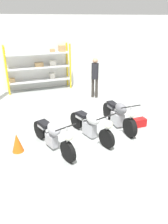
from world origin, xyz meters
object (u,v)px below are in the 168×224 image
object	(u,v)px
motorcycle_silver	(53,135)
traffic_cone	(17,143)
shelving_rack	(41,66)
toolbox	(139,122)
motorcycle_grey	(119,115)
motorcycle_white	(91,124)
person_browsing	(95,74)

from	to	relation	value
motorcycle_silver	traffic_cone	distance (m)	1.01
shelving_rack	toolbox	size ratio (longest dim) A/B	7.26
motorcycle_grey	motorcycle_white	bearing A→B (deg)	-73.44
person_browsing	traffic_cone	world-z (taller)	person_browsing
traffic_cone	person_browsing	bearing A→B (deg)	41.63
motorcycle_white	person_browsing	world-z (taller)	person_browsing
motorcycle_white	traffic_cone	bearing A→B (deg)	-106.59
person_browsing	toolbox	xyz separation A→B (m)	(0.21, -3.32, -0.95)
motorcycle_silver	motorcycle_grey	xyz separation A→B (m)	(2.40, 0.57, -0.03)
shelving_rack	traffic_cone	world-z (taller)	shelving_rack
shelving_rack	motorcycle_silver	distance (m)	5.90
motorcycle_white	motorcycle_grey	size ratio (longest dim) A/B	0.98
motorcycle_silver	toolbox	world-z (taller)	motorcycle_silver
motorcycle_silver	motorcycle_grey	bearing A→B (deg)	86.07
motorcycle_white	toolbox	size ratio (longest dim) A/B	4.59
toolbox	motorcycle_silver	bearing A→B (deg)	-173.56
motorcycle_white	traffic_cone	distance (m)	2.20
motorcycle_silver	person_browsing	size ratio (longest dim) A/B	1.11
motorcycle_silver	motorcycle_white	distance (m)	1.26
traffic_cone	toolbox	bearing A→B (deg)	1.19
shelving_rack	motorcycle_grey	bearing A→B (deg)	-73.66
motorcycle_white	motorcycle_grey	xyz separation A→B (m)	(1.15, 0.34, -0.02)
motorcycle_grey	person_browsing	size ratio (longest dim) A/B	1.13
motorcycle_grey	traffic_cone	size ratio (longest dim) A/B	3.74
toolbox	traffic_cone	distance (m)	4.05
toolbox	traffic_cone	xyz separation A→B (m)	(-4.04, -0.08, 0.14)
shelving_rack	toolbox	xyz separation A→B (m)	(2.22, -5.44, -1.06)
shelving_rack	person_browsing	size ratio (longest dim) A/B	1.75
motorcycle_silver	toolbox	bearing A→B (deg)	79.09
person_browsing	motorcycle_white	bearing A→B (deg)	13.38
motorcycle_white	toolbox	distance (m)	1.88
shelving_rack	motorcycle_grey	size ratio (longest dim) A/B	1.55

